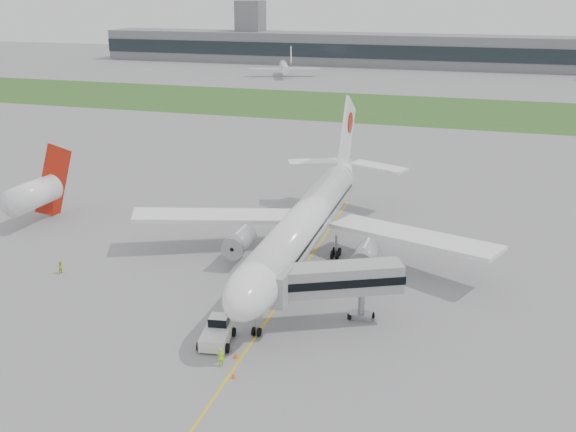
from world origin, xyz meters
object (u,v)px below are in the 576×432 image
(jet_bridge, at_px, (328,281))
(neighbor_aircraft, at_px, (36,193))
(airliner, at_px, (308,219))
(pushback_tug, at_px, (217,332))
(ground_crew_near, at_px, (221,357))

(jet_bridge, distance_m, neighbor_aircraft, 51.61)
(neighbor_aircraft, bearing_deg, airliner, 0.24)
(pushback_tug, height_order, jet_bridge, jet_bridge)
(ground_crew_near, relative_size, neighbor_aircraft, 0.13)
(pushback_tug, bearing_deg, neighbor_aircraft, 138.65)
(pushback_tug, bearing_deg, ground_crew_near, -72.59)
(neighbor_aircraft, bearing_deg, ground_crew_near, -31.41)
(pushback_tug, relative_size, ground_crew_near, 2.65)
(jet_bridge, height_order, ground_crew_near, jet_bridge)
(jet_bridge, relative_size, ground_crew_near, 7.40)
(airliner, bearing_deg, pushback_tug, -98.63)
(ground_crew_near, bearing_deg, airliner, -115.56)
(ground_crew_near, height_order, neighbor_aircraft, neighbor_aircraft)
(neighbor_aircraft, bearing_deg, jet_bridge, -16.91)
(jet_bridge, xyz_separation_m, neighbor_aircraft, (-48.51, 17.62, -0.33))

